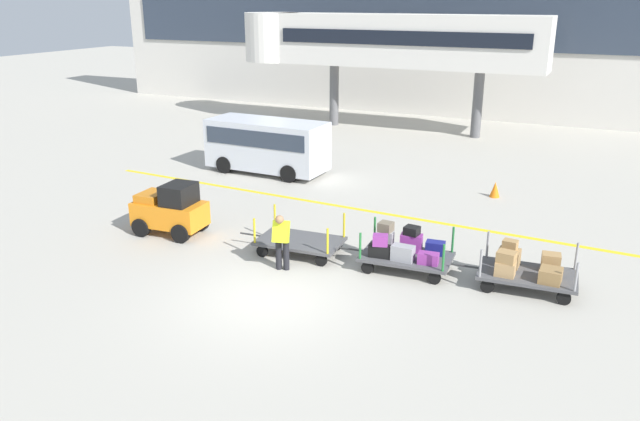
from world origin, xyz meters
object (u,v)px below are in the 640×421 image
object	(u,v)px
baggage_handler	(281,239)
shuttle_van	(267,142)
baggage_tug	(171,210)
baggage_cart_tail	(526,268)
safety_cone_near	(495,189)
baggage_cart_lead	(300,241)
baggage_cart_middle	(404,250)

from	to	relation	value
baggage_handler	shuttle_van	size ratio (longest dim) A/B	0.32
baggage_tug	baggage_cart_tail	xyz separation A→B (m)	(10.09, 0.64, -0.24)
baggage_handler	baggage_cart_tail	bearing A→B (deg)	15.26
baggage_cart_tail	safety_cone_near	distance (m)	7.43
baggage_tug	baggage_handler	bearing A→B (deg)	-12.64
shuttle_van	safety_cone_near	xyz separation A→B (m)	(8.94, 0.51, -0.96)
shuttle_van	baggage_handler	bearing A→B (deg)	-58.22
baggage_cart_tail	baggage_handler	bearing A→B (deg)	-164.74
baggage_tug	baggage_cart_lead	distance (m)	4.18
baggage_tug	baggage_handler	world-z (taller)	baggage_tug
baggage_cart_lead	baggage_tug	bearing A→B (deg)	-176.34
baggage_cart_middle	baggage_handler	xyz separation A→B (m)	(-2.84, -1.42, 0.33)
baggage_cart_tail	safety_cone_near	xyz separation A→B (m)	(-2.00, 7.15, -0.24)
baggage_cart_lead	safety_cone_near	distance (m)	8.50
safety_cone_near	baggage_cart_lead	bearing A→B (deg)	-117.63
baggage_tug	safety_cone_near	world-z (taller)	baggage_tug
baggage_tug	safety_cone_near	bearing A→B (deg)	43.94
baggage_cart_lead	safety_cone_near	bearing A→B (deg)	62.37
shuttle_van	safety_cone_near	size ratio (longest dim) A/B	8.83
baggage_cart_tail	shuttle_van	world-z (taller)	shuttle_van
baggage_cart_middle	baggage_handler	size ratio (longest dim) A/B	1.95
baggage_cart_middle	shuttle_van	bearing A→B (deg)	139.37
baggage_tug	baggage_cart_middle	bearing A→B (deg)	3.79
baggage_cart_tail	baggage_handler	world-z (taller)	baggage_handler
baggage_cart_tail	shuttle_van	size ratio (longest dim) A/B	0.63
baggage_handler	baggage_cart_middle	bearing A→B (deg)	26.63
baggage_tug	baggage_cart_lead	size ratio (longest dim) A/B	0.71
baggage_cart_lead	shuttle_van	bearing A→B (deg)	125.48
baggage_cart_lead	baggage_cart_middle	distance (m)	2.95
baggage_tug	baggage_cart_lead	bearing A→B (deg)	3.66
baggage_cart_tail	safety_cone_near	bearing A→B (deg)	105.63
baggage_cart_tail	safety_cone_near	size ratio (longest dim) A/B	5.53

